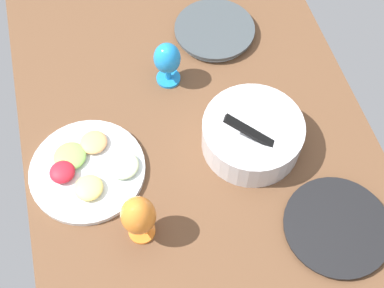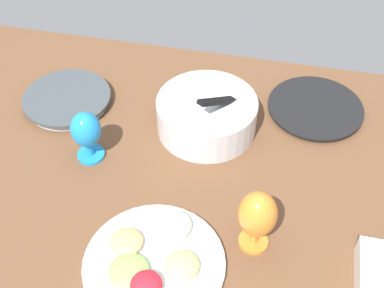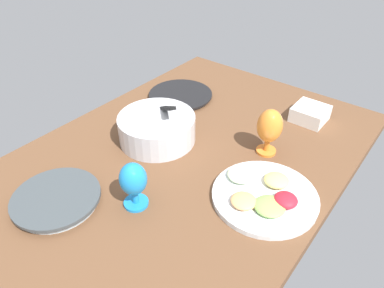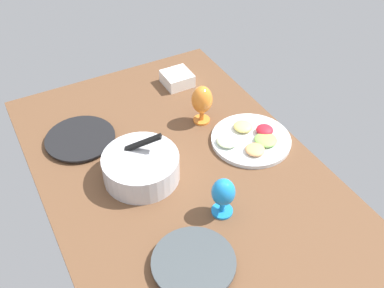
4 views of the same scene
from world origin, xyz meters
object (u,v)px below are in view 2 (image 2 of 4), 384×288
Objects in this scene: dinner_plate_left at (67,100)px; fruit_platter at (154,262)px; mixing_bowl at (207,114)px; hurricane_glass_blue at (86,132)px; hurricane_glass_orange at (257,216)px; dinner_plate_right at (315,108)px.

fruit_platter reaches higher than dinner_plate_left.
mixing_bowl is 35.04cm from hurricane_glass_blue.
hurricane_glass_orange is 52.16cm from hurricane_glass_blue.
dinner_plate_right is 1.63× the size of hurricane_glass_orange.
dinner_plate_right is at bearing 9.67° from dinner_plate_left.
hurricane_glass_blue is at bearing -148.54° from mixing_bowl.
hurricane_glass_blue is (-26.64, 30.10, 8.00)cm from fruit_platter.
hurricane_glass_orange is (-12.36, -51.39, 9.89)cm from dinner_plate_right.
dinner_plate_left is 44.82cm from mixing_bowl.
hurricane_glass_blue is at bearing -151.89° from dinner_plate_right.
hurricane_glass_blue is (-29.69, -18.17, 3.97)cm from mixing_bowl.
hurricane_glass_orange is at bearing 27.18° from fruit_platter.
hurricane_glass_orange is at bearing -31.18° from dinner_plate_left.
dinner_plate_left is at bearing 129.88° from fruit_platter.
dinner_plate_left is 0.93× the size of mixing_bowl.
dinner_plate_right is at bearing 61.28° from fruit_platter.
hurricane_glass_orange reaches higher than mixing_bowl.
hurricane_glass_orange reaches higher than dinner_plate_left.
dinner_plate_left is at bearing -170.33° from dinner_plate_right.
mixing_bowl is (44.61, -1.48, 4.03)cm from dinner_plate_left.
hurricane_glass_orange reaches higher than hurricane_glass_blue.
mixing_bowl is at bearing 31.46° from hurricane_glass_blue.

